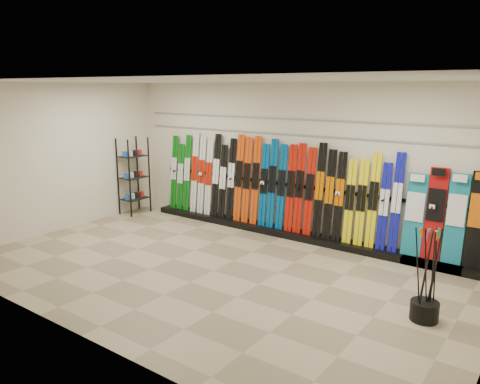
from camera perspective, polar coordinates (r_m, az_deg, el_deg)
The scene contains 12 objects.
floor at distance 7.68m, azimuth -3.26°, elevation -9.56°, with size 8.00×8.00×0.00m, color gray.
back_wall at distance 9.29m, azimuth 6.42°, elevation 3.90°, with size 8.00×8.00×0.00m, color beige.
left_wall at distance 10.23m, azimuth -21.09°, elevation 3.94°, with size 5.00×5.00×0.00m, color beige.
ceiling at distance 7.11m, azimuth -3.57°, elevation 13.43°, with size 8.00×8.00×0.00m, color silver.
ski_rack_base at distance 9.32m, azimuth 6.73°, elevation -5.17°, with size 8.00×0.40×0.12m, color black.
skis at distance 9.47m, azimuth 3.33°, elevation 0.86°, with size 5.37×0.21×1.82m.
snowboards at distance 8.23m, azimuth 24.93°, elevation -2.92°, with size 1.61×0.24×1.53m.
accessory_rack at distance 11.14m, azimuth -12.83°, elevation 1.93°, with size 0.40×0.60×1.77m, color black.
pole_bin at distance 6.56m, azimuth 21.55°, elevation -13.32°, with size 0.36×0.36×0.25m, color black.
ski_poles at distance 6.39m, azimuth 21.99°, elevation -9.32°, with size 0.32×0.28×1.18m.
slatwall_rail_0 at distance 9.21m, azimuth 6.43°, elevation 6.97°, with size 7.60×0.02×0.03m, color gray.
slatwall_rail_1 at distance 9.18m, azimuth 6.48°, elevation 8.83°, with size 7.60×0.02×0.03m, color gray.
Camera 1 is at (4.51, -5.49, 2.90)m, focal length 35.00 mm.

